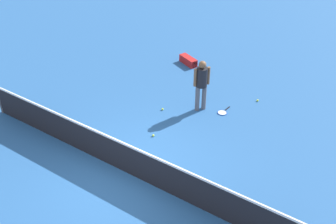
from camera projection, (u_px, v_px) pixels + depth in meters
name	position (u px, v px, depth m)	size (l,w,h in m)	color
ground_plane	(128.00, 173.00, 10.47)	(40.00, 40.00, 0.00)	#265693
court_net	(127.00, 158.00, 10.19)	(10.09, 0.09, 1.07)	#4C4C51
player_near_side	(202.00, 82.00, 12.34)	(0.48, 0.48, 1.70)	#595960
tennis_racket_near_player	(223.00, 112.00, 12.74)	(0.35, 0.60, 0.03)	blue
tennis_ball_near_player	(163.00, 109.00, 12.84)	(0.07, 0.07, 0.07)	#C6E033
tennis_ball_by_net	(141.00, 159.00, 10.89)	(0.07, 0.07, 0.07)	#C6E033
tennis_ball_midcourt	(153.00, 135.00, 11.73)	(0.07, 0.07, 0.07)	#C6E033
tennis_ball_baseline	(258.00, 100.00, 13.26)	(0.07, 0.07, 0.07)	#C6E033
equipment_bag	(189.00, 61.00, 15.33)	(0.85, 0.57, 0.28)	#B21E1E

